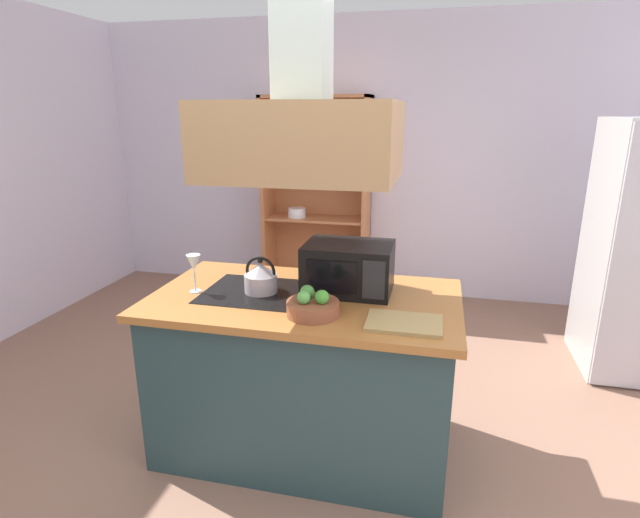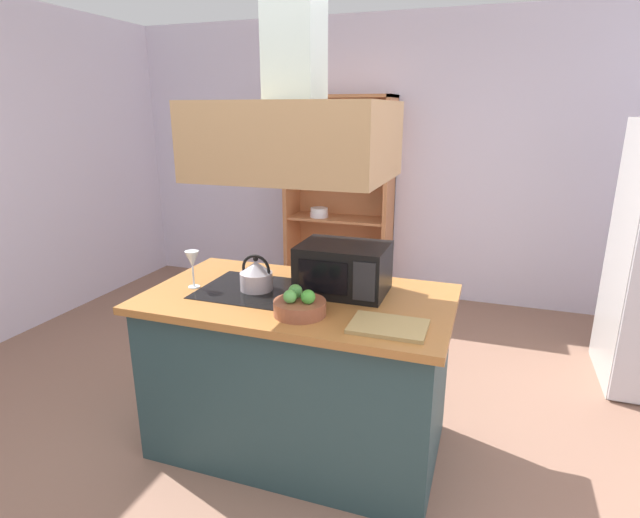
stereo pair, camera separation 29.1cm
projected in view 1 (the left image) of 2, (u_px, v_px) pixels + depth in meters
ground_plane at (319, 485)px, 2.54m from camera, size 7.80×7.80×0.00m
wall_back at (389, 161)px, 4.96m from camera, size 6.00×0.12×2.70m
kitchen_island at (305, 372)px, 2.74m from camera, size 1.60×0.92×0.90m
range_hood at (303, 118)px, 2.36m from camera, size 0.90×0.70×1.19m
dish_cabinet at (317, 209)px, 5.04m from camera, size 1.05×0.40×1.97m
kettle at (261, 277)px, 2.64m from camera, size 0.18×0.18×0.20m
cutting_board at (404, 323)px, 2.26m from camera, size 0.34×0.24×0.02m
microwave at (349, 268)px, 2.65m from camera, size 0.46×0.35×0.26m
wine_glass_on_counter at (194, 265)px, 2.63m from camera, size 0.08×0.08×0.21m
fruit_bowl at (313, 306)px, 2.35m from camera, size 0.25×0.25×0.13m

